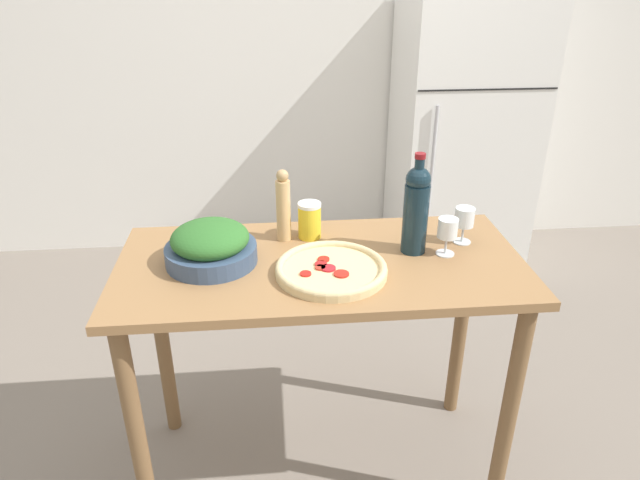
% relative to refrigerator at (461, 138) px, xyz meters
% --- Properties ---
extents(ground_plane, '(14.00, 14.00, 0.00)m').
position_rel_refrigerator_xyz_m(ground_plane, '(-1.01, -1.65, -0.81)').
color(ground_plane, slate).
extents(wall_back, '(6.40, 0.08, 2.60)m').
position_rel_refrigerator_xyz_m(wall_back, '(-1.01, 0.38, 0.49)').
color(wall_back, silver).
rests_on(wall_back, ground_plane).
extents(refrigerator, '(0.77, 0.68, 1.62)m').
position_rel_refrigerator_xyz_m(refrigerator, '(0.00, 0.00, 0.00)').
color(refrigerator, white).
rests_on(refrigerator, ground_plane).
extents(prep_counter, '(1.32, 0.63, 0.91)m').
position_rel_refrigerator_xyz_m(prep_counter, '(-1.01, -1.65, -0.06)').
color(prep_counter, olive).
rests_on(prep_counter, ground_plane).
extents(wine_bottle, '(0.08, 0.08, 0.34)m').
position_rel_refrigerator_xyz_m(wine_bottle, '(-0.70, -1.61, 0.25)').
color(wine_bottle, '#142833').
rests_on(wine_bottle, prep_counter).
extents(wine_glass_near, '(0.07, 0.07, 0.13)m').
position_rel_refrigerator_xyz_m(wine_glass_near, '(-0.60, -1.64, 0.18)').
color(wine_glass_near, silver).
rests_on(wine_glass_near, prep_counter).
extents(wine_glass_far, '(0.07, 0.07, 0.13)m').
position_rel_refrigerator_xyz_m(wine_glass_far, '(-0.51, -1.56, 0.18)').
color(wine_glass_far, silver).
rests_on(wine_glass_far, prep_counter).
extents(pepper_mill, '(0.05, 0.05, 0.26)m').
position_rel_refrigerator_xyz_m(pepper_mill, '(-1.12, -1.48, 0.22)').
color(pepper_mill, tan).
rests_on(pepper_mill, prep_counter).
extents(salad_bowl, '(0.29, 0.29, 0.14)m').
position_rel_refrigerator_xyz_m(salad_bowl, '(-1.36, -1.63, 0.16)').
color(salad_bowl, '#384C6B').
rests_on(salad_bowl, prep_counter).
extents(homemade_pizza, '(0.35, 0.35, 0.03)m').
position_rel_refrigerator_xyz_m(homemade_pizza, '(-0.99, -1.74, 0.11)').
color(homemade_pizza, '#DBC189').
rests_on(homemade_pizza, prep_counter).
extents(salt_canister, '(0.08, 0.08, 0.13)m').
position_rel_refrigerator_xyz_m(salt_canister, '(-1.03, -1.47, 0.16)').
color(salt_canister, yellow).
rests_on(salt_canister, prep_counter).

